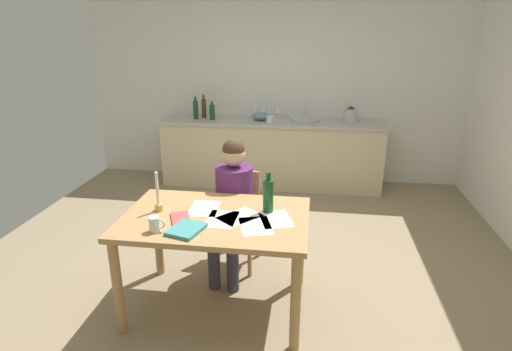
{
  "coord_description": "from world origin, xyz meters",
  "views": [
    {
      "loc": [
        0.56,
        -3.22,
        2.06
      ],
      "look_at": [
        0.08,
        0.17,
        0.85
      ],
      "focal_mm": 29.32,
      "sensor_mm": 36.0,
      "label": 1
    }
  ],
  "objects_px": {
    "chair_at_table": "(237,214)",
    "wine_glass_back_right": "(256,110)",
    "book_magazine": "(181,219)",
    "bottle_oil": "(196,109)",
    "person_seated": "(232,200)",
    "coffee_mug": "(155,224)",
    "candlestick": "(158,200)",
    "stovetop_kettle": "(351,115)",
    "wine_glass_near_sink": "(277,110)",
    "book_cookery": "(186,229)",
    "dining_table": "(216,229)",
    "wine_bottle_on_table": "(268,195)",
    "mixing_bowl": "(261,116)",
    "teacup_on_counter": "(270,119)",
    "wine_glass_by_kettle": "(269,110)",
    "wine_glass_back_left": "(263,110)",
    "bottle_vinegar": "(204,108)",
    "sink_unit": "(305,119)",
    "bottle_wine_red": "(212,112)"
  },
  "relations": [
    {
      "from": "book_cookery",
      "to": "wine_glass_back_left",
      "type": "bearing_deg",
      "value": 103.77
    },
    {
      "from": "person_seated",
      "to": "coffee_mug",
      "type": "distance_m",
      "value": 0.92
    },
    {
      "from": "candlestick",
      "to": "wine_glass_by_kettle",
      "type": "relative_size",
      "value": 1.98
    },
    {
      "from": "teacup_on_counter",
      "to": "book_magazine",
      "type": "bearing_deg",
      "value": -97.01
    },
    {
      "from": "bottle_wine_red",
      "to": "wine_glass_near_sink",
      "type": "height_order",
      "value": "bottle_wine_red"
    },
    {
      "from": "chair_at_table",
      "to": "wine_glass_back_right",
      "type": "height_order",
      "value": "wine_glass_back_right"
    },
    {
      "from": "person_seated",
      "to": "wine_bottle_on_table",
      "type": "relative_size",
      "value": 3.86
    },
    {
      "from": "candlestick",
      "to": "wine_glass_back_right",
      "type": "bearing_deg",
      "value": 83.69
    },
    {
      "from": "wine_glass_back_right",
      "to": "dining_table",
      "type": "bearing_deg",
      "value": -87.68
    },
    {
      "from": "dining_table",
      "to": "candlestick",
      "type": "relative_size",
      "value": 4.42
    },
    {
      "from": "wine_bottle_on_table",
      "to": "stovetop_kettle",
      "type": "relative_size",
      "value": 1.41
    },
    {
      "from": "book_magazine",
      "to": "bottle_vinegar",
      "type": "bearing_deg",
      "value": 77.78
    },
    {
      "from": "wine_glass_back_left",
      "to": "teacup_on_counter",
      "type": "xyz_separation_m",
      "value": [
        0.13,
        -0.3,
        -0.06
      ]
    },
    {
      "from": "dining_table",
      "to": "wine_bottle_on_table",
      "type": "distance_m",
      "value": 0.46
    },
    {
      "from": "book_cookery",
      "to": "wine_glass_near_sink",
      "type": "height_order",
      "value": "wine_glass_near_sink"
    },
    {
      "from": "book_magazine",
      "to": "book_cookery",
      "type": "height_order",
      "value": "book_cookery"
    },
    {
      "from": "bottle_oil",
      "to": "wine_glass_near_sink",
      "type": "distance_m",
      "value": 1.1
    },
    {
      "from": "bottle_oil",
      "to": "bottle_wine_red",
      "type": "xyz_separation_m",
      "value": [
        0.23,
        -0.01,
        -0.03
      ]
    },
    {
      "from": "person_seated",
      "to": "dining_table",
      "type": "bearing_deg",
      "value": -91.97
    },
    {
      "from": "chair_at_table",
      "to": "teacup_on_counter",
      "type": "xyz_separation_m",
      "value": [
        0.08,
        1.94,
        0.47
      ]
    },
    {
      "from": "person_seated",
      "to": "sink_unit",
      "type": "relative_size",
      "value": 3.32
    },
    {
      "from": "coffee_mug",
      "to": "book_cookery",
      "type": "bearing_deg",
      "value": 8.83
    },
    {
      "from": "bottle_wine_red",
      "to": "wine_glass_by_kettle",
      "type": "distance_m",
      "value": 0.76
    },
    {
      "from": "chair_at_table",
      "to": "book_magazine",
      "type": "xyz_separation_m",
      "value": [
        -0.25,
        -0.79,
        0.31
      ]
    },
    {
      "from": "mixing_bowl",
      "to": "wine_glass_back_right",
      "type": "bearing_deg",
      "value": 122.44
    },
    {
      "from": "person_seated",
      "to": "book_cookery",
      "type": "distance_m",
      "value": 0.82
    },
    {
      "from": "mixing_bowl",
      "to": "bottle_oil",
      "type": "bearing_deg",
      "value": -176.49
    },
    {
      "from": "book_magazine",
      "to": "bottle_oil",
      "type": "height_order",
      "value": "bottle_oil"
    },
    {
      "from": "stovetop_kettle",
      "to": "wine_glass_near_sink",
      "type": "xyz_separation_m",
      "value": [
        -0.97,
        0.15,
        0.01
      ]
    },
    {
      "from": "wine_glass_back_left",
      "to": "candlestick",
      "type": "bearing_deg",
      "value": -98.26
    },
    {
      "from": "mixing_bowl",
      "to": "teacup_on_counter",
      "type": "bearing_deg",
      "value": -48.83
    },
    {
      "from": "person_seated",
      "to": "candlestick",
      "type": "bearing_deg",
      "value": -132.11
    },
    {
      "from": "wine_glass_near_sink",
      "to": "wine_glass_back_right",
      "type": "bearing_deg",
      "value": 180.0
    },
    {
      "from": "teacup_on_counter",
      "to": "wine_glass_back_left",
      "type": "bearing_deg",
      "value": 113.14
    },
    {
      "from": "bottle_oil",
      "to": "book_cookery",
      "type": "bearing_deg",
      "value": -75.58
    },
    {
      "from": "chair_at_table",
      "to": "person_seated",
      "type": "bearing_deg",
      "value": -93.68
    },
    {
      "from": "person_seated",
      "to": "wine_glass_near_sink",
      "type": "distance_m",
      "value": 2.41
    },
    {
      "from": "mixing_bowl",
      "to": "wine_glass_back_left",
      "type": "distance_m",
      "value": 0.15
    },
    {
      "from": "candlestick",
      "to": "stovetop_kettle",
      "type": "relative_size",
      "value": 1.38
    },
    {
      "from": "candlestick",
      "to": "mixing_bowl",
      "type": "relative_size",
      "value": 1.3
    },
    {
      "from": "chair_at_table",
      "to": "wine_bottle_on_table",
      "type": "xyz_separation_m",
      "value": [
        0.34,
        -0.56,
        0.43
      ]
    },
    {
      "from": "book_magazine",
      "to": "wine_glass_near_sink",
      "type": "bearing_deg",
      "value": 58.81
    },
    {
      "from": "bottle_vinegar",
      "to": "mixing_bowl",
      "type": "height_order",
      "value": "bottle_vinegar"
    },
    {
      "from": "chair_at_table",
      "to": "coffee_mug",
      "type": "relative_size",
      "value": 7.65
    },
    {
      "from": "wine_bottle_on_table",
      "to": "bottle_oil",
      "type": "distance_m",
      "value": 2.9
    },
    {
      "from": "bottle_oil",
      "to": "wine_glass_back_right",
      "type": "distance_m",
      "value": 0.81
    },
    {
      "from": "stovetop_kettle",
      "to": "wine_glass_near_sink",
      "type": "height_order",
      "value": "stovetop_kettle"
    },
    {
      "from": "coffee_mug",
      "to": "chair_at_table",
      "type": "bearing_deg",
      "value": 69.19
    },
    {
      "from": "coffee_mug",
      "to": "book_magazine",
      "type": "height_order",
      "value": "coffee_mug"
    },
    {
      "from": "wine_glass_back_left",
      "to": "wine_glass_back_right",
      "type": "xyz_separation_m",
      "value": [
        -0.1,
        0.0,
        0.0
      ]
    }
  ]
}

